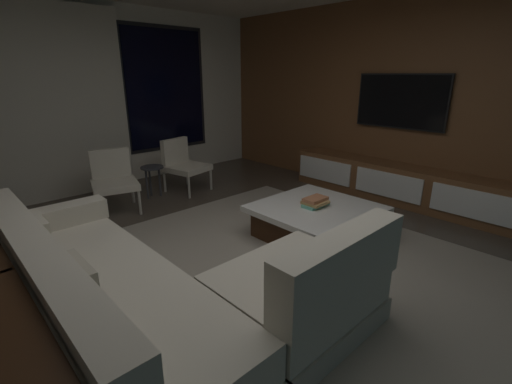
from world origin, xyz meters
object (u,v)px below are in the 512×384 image
at_px(accent_chair_near_window, 183,162).
at_px(media_console, 398,185).
at_px(book_stack_on_coffee_table, 315,202).
at_px(mounted_tv, 401,101).
at_px(sectional_couch, 158,296).
at_px(accent_chair_by_curtain, 113,178).
at_px(coffee_table, 316,221).
at_px(side_stool, 152,172).

distance_m(accent_chair_near_window, media_console, 3.13).
distance_m(book_stack_on_coffee_table, mounted_tv, 2.15).
relative_size(book_stack_on_coffee_table, accent_chair_near_window, 0.38).
distance_m(sectional_couch, media_console, 3.73).
distance_m(book_stack_on_coffee_table, accent_chair_by_curtain, 2.61).
xyz_separation_m(book_stack_on_coffee_table, media_console, (1.75, -0.09, -0.16)).
bearing_deg(coffee_table, accent_chair_by_curtain, 117.69).
height_order(book_stack_on_coffee_table, side_stool, same).
bearing_deg(accent_chair_near_window, media_console, -53.39).
height_order(sectional_couch, mounted_tv, mounted_tv).
relative_size(side_stool, mounted_tv, 0.37).
relative_size(coffee_table, book_stack_on_coffee_table, 3.89).
height_order(coffee_table, book_stack_on_coffee_table, book_stack_on_coffee_table).
relative_size(accent_chair_near_window, accent_chair_by_curtain, 1.00).
bearing_deg(side_stool, mounted_tv, -42.17).
distance_m(book_stack_on_coffee_table, media_console, 1.76).
distance_m(sectional_couch, accent_chair_by_curtain, 2.65).
bearing_deg(accent_chair_by_curtain, mounted_tv, -35.01).
xyz_separation_m(book_stack_on_coffee_table, accent_chair_near_window, (-0.12, 2.41, 0.03)).
distance_m(sectional_couch, book_stack_on_coffee_table, 2.00).
bearing_deg(book_stack_on_coffee_table, side_stool, 104.49).
distance_m(coffee_table, mounted_tv, 2.25).
bearing_deg(accent_chair_by_curtain, media_console, -39.01).
distance_m(coffee_table, media_console, 1.75).
bearing_deg(media_console, accent_chair_near_window, 126.61).
distance_m(side_stool, mounted_tv, 3.58).
bearing_deg(mounted_tv, sectional_couch, -175.21).
bearing_deg(sectional_couch, accent_chair_by_curtain, 73.17).
height_order(media_console, mounted_tv, mounted_tv).
relative_size(accent_chair_by_curtain, media_console, 0.25).
height_order(accent_chair_near_window, side_stool, accent_chair_near_window).
height_order(coffee_table, accent_chair_near_window, accent_chair_near_window).
xyz_separation_m(coffee_table, accent_chair_near_window, (-0.12, 2.43, 0.25)).
height_order(sectional_couch, side_stool, sectional_couch).
relative_size(book_stack_on_coffee_table, side_stool, 0.65).
xyz_separation_m(coffee_table, book_stack_on_coffee_table, (-0.00, 0.02, 0.22)).
relative_size(accent_chair_near_window, side_stool, 1.70).
xyz_separation_m(sectional_couch, side_stool, (1.36, 2.64, 0.08)).
relative_size(sectional_couch, media_console, 0.81).
bearing_deg(mounted_tv, coffee_table, -176.25).
bearing_deg(side_stool, book_stack_on_coffee_table, -75.51).
bearing_deg(accent_chair_near_window, coffee_table, -87.19).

